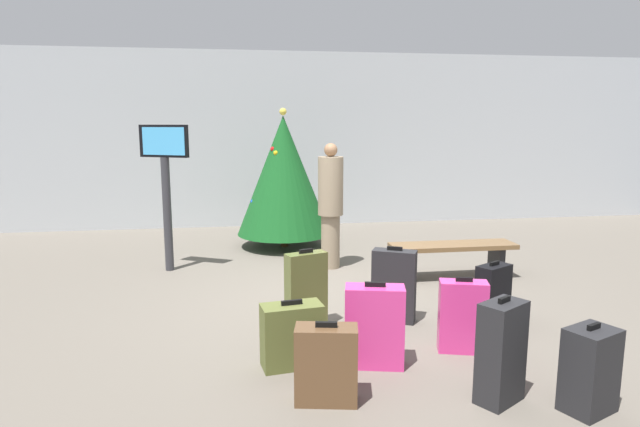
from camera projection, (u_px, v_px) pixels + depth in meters
ground_plane at (343, 301)px, 6.33m from camera, size 16.00×16.00×0.00m
back_wall at (296, 140)px, 10.90m from camera, size 16.00×0.20×3.48m
holiday_tree at (284, 175)px, 8.95m from camera, size 1.58×1.58×2.33m
flight_info_kiosk at (165, 174)px, 7.44m from camera, size 0.70×0.41×2.06m
waiting_bench at (453, 252)px, 7.21m from camera, size 1.69×0.44×0.48m
traveller_0 at (331, 203)px, 7.66m from camera, size 0.50×0.50×1.80m
suitcase_0 at (462, 316)px, 4.90m from camera, size 0.46×0.31×0.70m
suitcase_1 at (306, 290)px, 5.45m from camera, size 0.45×0.30×0.83m
suitcase_2 at (394, 286)px, 5.65m from camera, size 0.49×0.37×0.81m
suitcase_3 at (501, 352)px, 3.99m from camera, size 0.42×0.38×0.82m
suitcase_4 at (326, 365)px, 4.00m from camera, size 0.50×0.31×0.63m
suitcase_5 at (374, 326)px, 4.60m from camera, size 0.54×0.34×0.75m
suitcase_6 at (493, 293)px, 5.65m from camera, size 0.43×0.36×0.65m
suitcase_7 at (590, 370)px, 3.87m from camera, size 0.44×0.39×0.67m
suitcase_8 at (292, 335)px, 4.60m from camera, size 0.55×0.33×0.59m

